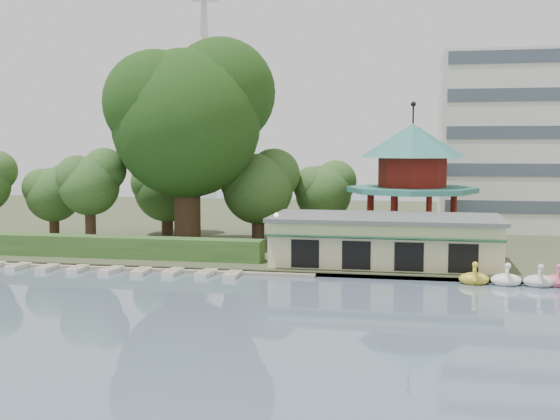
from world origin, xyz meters
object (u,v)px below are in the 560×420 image
(dock, at_px, (110,267))
(boathouse, at_px, (385,239))
(pavilion, at_px, (412,172))
(big_tree, at_px, (189,113))

(dock, height_order, boathouse, boathouse)
(dock, xyz_separation_m, pavilion, (24.00, 14.80, 7.36))
(boathouse, xyz_separation_m, pavilion, (2.00, 10.03, 5.11))
(dock, relative_size, big_tree, 1.70)
(dock, distance_m, big_tree, 17.31)
(dock, xyz_separation_m, big_tree, (3.19, 11.03, 12.95))
(pavilion, relative_size, big_tree, 0.68)
(pavilion, bearing_deg, big_tree, -169.72)
(boathouse, height_order, big_tree, big_tree)
(dock, bearing_deg, pavilion, 31.66)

